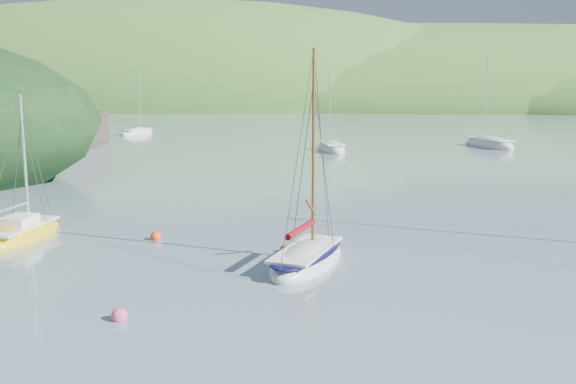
# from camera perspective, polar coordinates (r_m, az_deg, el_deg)

# --- Properties ---
(ground) EXTENTS (700.00, 700.00, 0.00)m
(ground) POSITION_cam_1_polar(r_m,az_deg,el_deg) (17.86, 2.76, -12.83)
(ground) COLOR slate
(ground) RESTS_ON ground
(shoreline_hills) EXTENTS (690.00, 135.00, 56.00)m
(shoreline_hills) POSITION_cam_1_polar(r_m,az_deg,el_deg) (189.29, 3.36, 7.87)
(shoreline_hills) COLOR #356827
(shoreline_hills) RESTS_ON ground
(daysailer_white) EXTENTS (3.42, 5.98, 8.67)m
(daysailer_white) POSITION_cam_1_polar(r_m,az_deg,el_deg) (24.48, 1.69, -5.95)
(daysailer_white) COLOR silver
(daysailer_white) RESTS_ON ground
(sailboat_yellow) EXTENTS (2.34, 5.29, 6.89)m
(sailboat_yellow) POSITION_cam_1_polar(r_m,az_deg,el_deg) (30.55, -22.59, -3.57)
(sailboat_yellow) COLOR yellow
(sailboat_yellow) RESTS_ON ground
(distant_sloop_a) EXTENTS (4.06, 7.06, 9.52)m
(distant_sloop_a) POSITION_cam_1_polar(r_m,az_deg,el_deg) (63.10, 3.85, 3.82)
(distant_sloop_a) COLOR silver
(distant_sloop_a) RESTS_ON ground
(distant_sloop_b) EXTENTS (5.50, 7.93, 10.71)m
(distant_sloop_b) POSITION_cam_1_polar(r_m,az_deg,el_deg) (69.86, 17.42, 3.99)
(distant_sloop_b) COLOR silver
(distant_sloop_b) RESTS_ON ground
(distant_sloop_c) EXTENTS (3.80, 6.12, 8.24)m
(distant_sloop_c) POSITION_cam_1_polar(r_m,az_deg,el_deg) (84.10, -13.26, 5.10)
(distant_sloop_c) COLOR silver
(distant_sloop_c) RESTS_ON ground
(mooring_buoys) EXTENTS (19.12, 14.29, 0.48)m
(mooring_buoys) POSITION_cam_1_polar(r_m,az_deg,el_deg) (23.33, 0.44, -6.97)
(mooring_buoys) COLOR gold
(mooring_buoys) RESTS_ON ground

